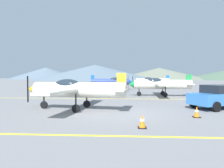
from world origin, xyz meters
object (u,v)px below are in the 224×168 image
traffic_cone_side (197,112)px  car_sedan (220,96)px  airplane_near (75,89)px  airplane_far (112,82)px  airplane_mid (160,84)px  airplane_back (151,81)px  traffic_cone_front (142,121)px

traffic_cone_side → car_sedan: bearing=50.4°
airplane_near → airplane_far: 19.85m
airplane_near → traffic_cone_side: size_ratio=13.63×
airplane_near → car_sedan: airplane_near is taller
airplane_mid → airplane_back: (1.19, 16.51, 0.00)m
airplane_back → airplane_near: bearing=-107.8°
airplane_near → airplane_back: (8.31, 25.97, 0.00)m
traffic_cone_side → airplane_near: bearing=164.0°
airplane_near → traffic_cone_front: 6.07m
airplane_far → car_sedan: size_ratio=1.73×
airplane_near → airplane_back: same height
airplane_far → airplane_back: (7.22, 6.15, 0.00)m
airplane_near → traffic_cone_side: bearing=-16.0°
traffic_cone_side → airplane_mid: bearing=89.8°
traffic_cone_front → airplane_far: bearing=96.8°
airplane_near → airplane_mid: 11.84m
airplane_mid → traffic_cone_front: size_ratio=13.60×
airplane_far → airplane_back: 9.49m
car_sedan → traffic_cone_side: car_sedan is taller
airplane_far → traffic_cone_front: bearing=-83.2°
car_sedan → airplane_far: bearing=115.1°
car_sedan → traffic_cone_front: car_sedan is taller
airplane_near → airplane_far: bearing=86.8°
airplane_far → traffic_cone_front: size_ratio=13.63×
airplane_mid → airplane_far: size_ratio=1.00×
airplane_mid → traffic_cone_front: bearing=-102.7°
airplane_far → traffic_cone_front: airplane_far is taller
airplane_near → car_sedan: size_ratio=1.73×
car_sedan → traffic_cone_side: (-2.70, -3.26, -0.56)m
airplane_mid → traffic_cone_side: (-0.03, -11.50, -1.07)m
airplane_near → airplane_far: (1.09, 19.82, 0.00)m
traffic_cone_front → traffic_cone_side: (3.10, 2.41, 0.00)m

